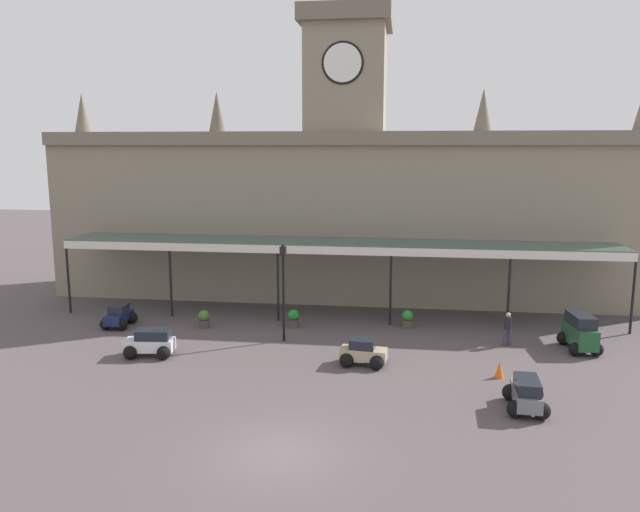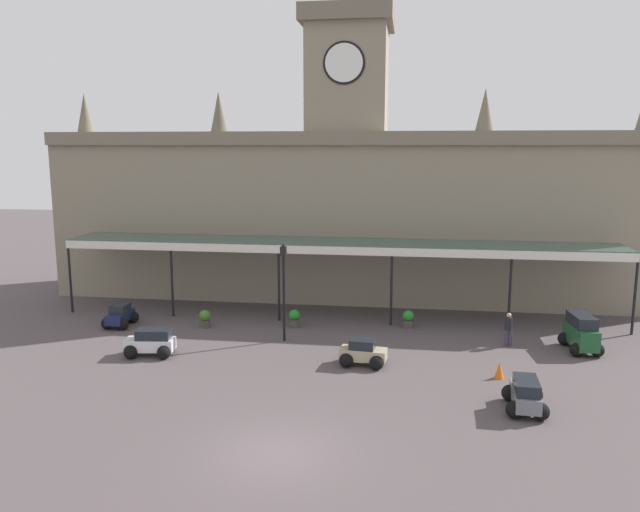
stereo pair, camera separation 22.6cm
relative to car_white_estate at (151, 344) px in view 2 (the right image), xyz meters
The scene contains 14 objects.
ground_plane 11.43m from the car_white_estate, 46.89° to the right, with size 140.00×140.00×0.00m, color #514749.
station_building 16.35m from the car_white_estate, 59.66° to the left, with size 37.16×6.30×17.80m.
entrance_canopy 11.72m from the car_white_estate, 45.56° to the left, with size 31.24×3.26×4.35m.
car_white_estate is the anchor object (origin of this frame).
car_green_van 20.34m from the car_white_estate, 10.22° to the left, with size 1.74×2.48×1.77m.
car_grey_estate 16.62m from the car_white_estate, 13.43° to the right, with size 1.61×2.29×1.27m.
car_beige_sedan 9.89m from the car_white_estate, ahead, with size 2.13×1.66×1.19m.
car_navy_sedan 5.71m from the car_white_estate, 129.60° to the left, with size 1.57×2.08×1.19m.
pedestrian_near_entrance 17.12m from the car_white_estate, 12.92° to the left, with size 0.39×0.34×1.67m.
victorian_lamppost 6.96m from the car_white_estate, 28.40° to the left, with size 0.30×0.30×4.93m.
traffic_cone 15.70m from the car_white_estate, ahead, with size 0.40×0.40×0.71m, color orange.
planter_near_kerb 4.89m from the car_white_estate, 78.11° to the left, with size 0.60×0.60×0.96m.
planter_by_canopy 8.00m from the car_white_estate, 43.89° to the left, with size 0.60×0.60×0.96m.
planter_forecourt_centre 13.41m from the car_white_estate, 27.94° to the left, with size 0.60×0.60×0.96m.
Camera 2 is at (3.96, -18.03, 9.65)m, focal length 34.92 mm.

